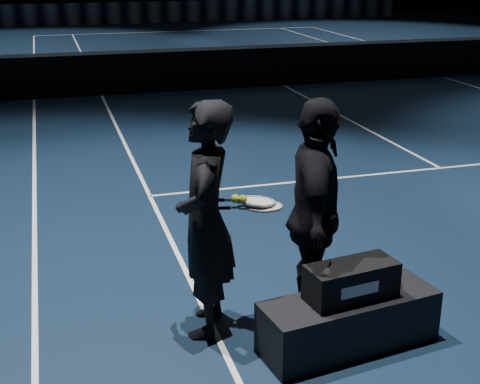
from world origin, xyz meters
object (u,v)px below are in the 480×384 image
at_px(player_a, 205,221).
at_px(racket_upper, 257,201).
at_px(racket_bag, 351,281).
at_px(tennis_balls, 239,196).
at_px(player_bench, 349,322).
at_px(racket_lower, 264,207).
at_px(player_b, 315,216).

height_order(player_a, racket_upper, player_a).
bearing_deg(racket_bag, tennis_balls, 136.34).
distance_m(player_bench, player_a, 1.34).
xyz_separation_m(player_a, tennis_balls, (0.25, -0.04, 0.18)).
xyz_separation_m(player_a, racket_lower, (0.44, -0.08, 0.10)).
bearing_deg(player_a, player_bench, 80.04).
bearing_deg(racket_lower, player_b, -0.00).
relative_size(player_bench, racket_bag, 2.00).
bearing_deg(racket_lower, racket_bag, -31.53).
distance_m(player_b, racket_lower, 0.41).
bearing_deg(racket_upper, racket_lower, -42.66).
bearing_deg(player_b, player_bench, -141.45).
bearing_deg(tennis_balls, player_a, 170.92).
xyz_separation_m(player_b, racket_upper, (-0.44, 0.12, 0.13)).
distance_m(player_bench, tennis_balls, 1.27).
relative_size(racket_bag, racket_upper, 1.01).
xyz_separation_m(racket_bag, racket_lower, (-0.53, 0.48, 0.48)).
xyz_separation_m(player_bench, player_b, (-0.14, 0.40, 0.72)).
bearing_deg(player_a, racket_upper, 105.18).
height_order(racket_bag, racket_lower, racket_lower).
xyz_separation_m(player_a, player_b, (0.84, -0.15, 0.00)).
relative_size(racket_bag, tennis_balls, 5.75).
height_order(player_b, racket_lower, player_b).
height_order(player_bench, racket_upper, racket_upper).
distance_m(player_bench, racket_upper, 1.15).
xyz_separation_m(racket_bag, tennis_balls, (-0.72, 0.51, 0.56)).
bearing_deg(player_bench, player_b, 100.73).
bearing_deg(racket_upper, racket_bag, -36.12).
xyz_separation_m(player_b, tennis_balls, (-0.58, 0.11, 0.18)).
height_order(player_a, player_b, same).
relative_size(player_bench, racket_upper, 2.03).
bearing_deg(racket_upper, player_a, -178.29).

